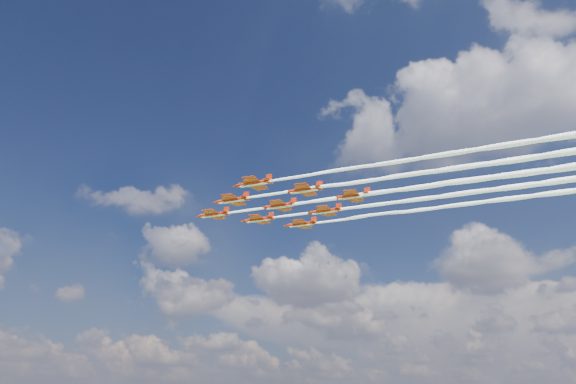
# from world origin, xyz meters

# --- Properties ---
(jet_lead) EXTENTS (105.30, 24.84, 2.31)m
(jet_lead) POSITION_xyz_m (36.07, 10.22, 72.38)
(jet_lead) COLOR #A92009
(jet_row2_port) EXTENTS (105.30, 24.84, 2.31)m
(jet_row2_port) POSITION_xyz_m (46.25, 4.60, 72.38)
(jet_row2_port) COLOR #A92009
(jet_row2_starb) EXTENTS (105.30, 24.84, 2.31)m
(jet_row2_starb) POSITION_xyz_m (43.30, 19.32, 72.38)
(jet_row2_starb) COLOR #A92009
(jet_row3_port) EXTENTS (105.30, 24.84, 2.31)m
(jet_row3_port) POSITION_xyz_m (56.43, -1.02, 72.38)
(jet_row3_port) COLOR #A92009
(jet_row3_centre) EXTENTS (105.30, 24.84, 2.31)m
(jet_row3_centre) POSITION_xyz_m (53.48, 13.70, 72.38)
(jet_row3_centre) COLOR #A92009
(jet_row3_starb) EXTENTS (105.30, 24.84, 2.31)m
(jet_row3_starb) POSITION_xyz_m (50.53, 28.43, 72.38)
(jet_row3_starb) COLOR #A92009
(jet_row4_port) EXTENTS (105.30, 24.84, 2.31)m
(jet_row4_port) POSITION_xyz_m (63.66, 8.09, 72.38)
(jet_row4_port) COLOR #A92009
(jet_row4_starb) EXTENTS (105.30, 24.84, 2.31)m
(jet_row4_starb) POSITION_xyz_m (60.72, 22.81, 72.38)
(jet_row4_starb) COLOR #A92009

